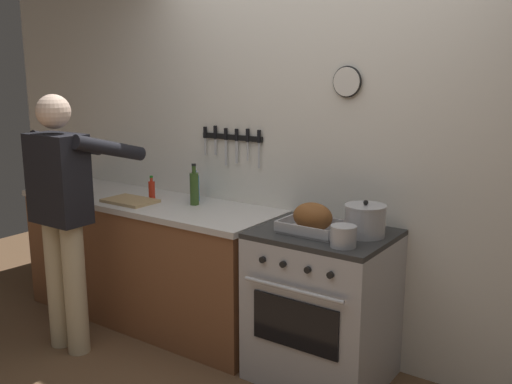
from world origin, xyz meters
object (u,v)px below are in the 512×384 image
roasting_pan (313,219)px  cutting_board (130,201)px  person_cook (63,207)px  stove (322,305)px  stock_pot (365,220)px  saucepan (343,236)px  bottle_hot_sauce (152,189)px  bottle_dish_soap (195,187)px  bottle_olive_oil (194,188)px

roasting_pan → cutting_board: roasting_pan is taller
cutting_board → person_cook: bearing=-97.8°
stove → stock_pot: size_ratio=3.92×
saucepan → bottle_hot_sauce: bearing=171.9°
stove → roasting_pan: size_ratio=2.56×
person_cook → cutting_board: (0.07, 0.50, -0.04)m
bottle_dish_soap → roasting_pan: bearing=-11.9°
roasting_pan → cutting_board: (-1.41, -0.07, -0.07)m
roasting_pan → bottle_hot_sauce: size_ratio=2.10×
roasting_pan → bottle_dish_soap: (-1.07, 0.23, 0.02)m
stove → cutting_board: (-1.46, -0.12, 0.46)m
stove → person_cook: 1.72m
saucepan → bottle_olive_oil: size_ratio=0.49×
person_cook → saucepan: person_cook is taller
stove → stock_pot: stock_pot is taller
bottle_olive_oil → bottle_hot_sauce: bottle_olive_oil is taller
cutting_board → bottle_dish_soap: 0.46m
person_cook → bottle_dish_soap: (0.41, 0.79, 0.04)m
cutting_board → bottle_hot_sauce: 0.18m
bottle_dish_soap → cutting_board: bearing=-139.3°
roasting_pan → bottle_dish_soap: bearing=168.1°
bottle_dish_soap → bottle_hot_sauce: bearing=-155.2°
stock_pot → bottle_dish_soap: bearing=175.1°
saucepan → person_cook: bearing=-166.2°
saucepan → bottle_olive_oil: (-1.25, 0.27, 0.06)m
person_cook → saucepan: (1.74, 0.43, 0.00)m
stove → bottle_olive_oil: bottle_olive_oil is taller
stock_pot → bottle_olive_oil: (-1.26, 0.02, 0.03)m
saucepan → bottle_hot_sauce: (-1.62, 0.23, 0.01)m
roasting_pan → saucepan: roasting_pan is taller
roasting_pan → saucepan: 0.30m
stove → saucepan: 0.58m
saucepan → cutting_board: saucepan is taller
stock_pot → cutting_board: stock_pot is taller
roasting_pan → bottle_olive_oil: size_ratio=1.24×
stove → cutting_board: size_ratio=2.50×
stock_pot → bottle_hot_sauce: (-1.63, -0.02, -0.02)m
stove → person_cook: size_ratio=0.54×
bottle_olive_oil → bottle_dish_soap: size_ratio=1.22×
stove → saucepan: bearing=-42.0°
stock_pot → bottle_hot_sauce: size_ratio=1.37×
saucepan → stock_pot: bearing=87.9°
person_cook → bottle_olive_oil: (0.49, 0.70, 0.07)m
bottle_olive_oil → bottle_hot_sauce: size_ratio=1.69×
cutting_board → bottle_hot_sauce: bottle_hot_sauce is taller
stock_pot → bottle_dish_soap: 1.35m
stove → roasting_pan: (-0.05, -0.05, 0.53)m
person_cook → bottle_dish_soap: 0.89m
stock_pot → cutting_board: size_ratio=0.64×
stock_pot → bottle_dish_soap: size_ratio=0.99×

